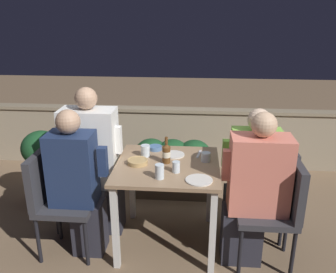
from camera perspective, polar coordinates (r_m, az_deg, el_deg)
ground_plane at (r=3.33m, az=-0.09°, el=-16.42°), size 16.00×16.00×0.00m
parapet_wall at (r=4.65m, az=1.66°, el=-0.02°), size 9.00×0.18×0.77m
dining_table at (r=2.99m, az=-0.10°, el=-6.40°), size 0.85×0.83×0.76m
planter_hedge at (r=3.93m, az=0.72°, el=-4.45°), size 0.86×0.47×0.63m
chair_left_near at (r=3.10m, az=-17.67°, el=-8.56°), size 0.46×0.46×0.89m
person_navy_jumper at (r=2.99m, az=-14.23°, el=-7.30°), size 0.47×0.26×1.25m
chair_left_far at (r=3.35m, az=-14.86°, el=-6.06°), size 0.46×0.46×0.89m
person_white_polo at (r=3.24m, az=-11.73°, el=-4.07°), size 0.52×0.26×1.36m
chair_right_near at (r=2.95m, az=17.33°, el=-10.05°), size 0.46×0.46×0.89m
person_coral_top at (r=2.87m, az=13.55°, el=-8.43°), size 0.51×0.26×1.27m
chair_right_far at (r=3.23m, az=16.55°, el=-7.24°), size 0.46×0.46×0.89m
person_green_blouse at (r=3.17m, az=13.03°, el=-6.18°), size 0.49×0.26×1.21m
beer_bottle at (r=2.94m, az=-0.27°, el=-2.67°), size 0.07×0.07×0.23m
plate_0 at (r=2.68m, az=5.00°, el=-6.98°), size 0.20×0.20×0.01m
plate_1 at (r=3.12m, az=0.94°, el=-2.92°), size 0.19×0.19×0.01m
bowl_0 at (r=2.95m, az=-4.91°, el=-3.99°), size 0.17×0.17×0.04m
bowl_1 at (r=3.23m, az=-2.06°, el=-1.78°), size 0.12×0.12×0.04m
glass_cup_0 at (r=2.68m, az=-1.37°, el=-5.63°), size 0.07×0.07×0.11m
glass_cup_1 at (r=3.08m, az=-3.65°, el=-2.29°), size 0.08×0.08×0.10m
glass_cup_2 at (r=3.00m, az=6.07°, el=-3.28°), size 0.08×0.08×0.08m
glass_cup_3 at (r=2.79m, az=1.31°, el=-4.90°), size 0.06×0.06×0.09m
fork_0 at (r=3.14m, az=4.99°, el=-2.82°), size 0.05×0.17×0.01m
potted_plant at (r=3.85m, az=-19.45°, el=-3.70°), size 0.39×0.39×0.82m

